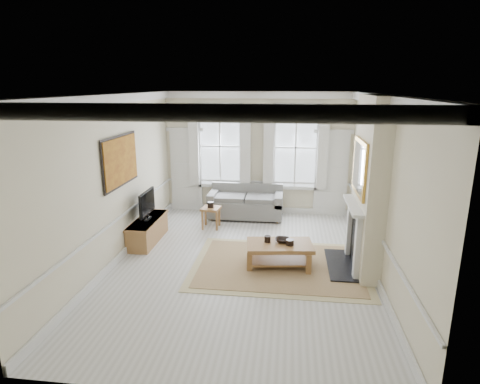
# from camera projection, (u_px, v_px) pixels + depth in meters

# --- Properties ---
(floor) EXTENTS (7.20, 7.20, 0.00)m
(floor) POSITION_uv_depth(u_px,v_px,m) (242.00, 265.00, 8.19)
(floor) COLOR #B7B5AD
(floor) RESTS_ON ground
(ceiling) EXTENTS (7.20, 7.20, 0.00)m
(ceiling) POSITION_uv_depth(u_px,v_px,m) (242.00, 94.00, 7.31)
(ceiling) COLOR white
(ceiling) RESTS_ON back_wall
(back_wall) EXTENTS (5.20, 0.00, 5.20)m
(back_wall) POSITION_uv_depth(u_px,v_px,m) (257.00, 154.00, 11.20)
(back_wall) COLOR beige
(back_wall) RESTS_ON floor
(left_wall) EXTENTS (0.00, 7.20, 7.20)m
(left_wall) POSITION_uv_depth(u_px,v_px,m) (114.00, 181.00, 8.06)
(left_wall) COLOR beige
(left_wall) RESTS_ON floor
(right_wall) EXTENTS (0.00, 7.20, 7.20)m
(right_wall) POSITION_uv_depth(u_px,v_px,m) (381.00, 189.00, 7.44)
(right_wall) COLOR beige
(right_wall) RESTS_ON floor
(window_left) EXTENTS (1.26, 0.20, 2.20)m
(window_left) POSITION_uv_depth(u_px,v_px,m) (220.00, 146.00, 11.23)
(window_left) COLOR #B2BCC6
(window_left) RESTS_ON back_wall
(window_right) EXTENTS (1.26, 0.20, 2.20)m
(window_right) POSITION_uv_depth(u_px,v_px,m) (296.00, 148.00, 10.97)
(window_right) COLOR #B2BCC6
(window_right) RESTS_ON back_wall
(door_left) EXTENTS (0.90, 0.08, 2.30)m
(door_left) POSITION_uv_depth(u_px,v_px,m) (186.00, 171.00, 11.55)
(door_left) COLOR silver
(door_left) RESTS_ON floor
(door_right) EXTENTS (0.90, 0.08, 2.30)m
(door_right) POSITION_uv_depth(u_px,v_px,m) (331.00, 175.00, 11.06)
(door_right) COLOR silver
(door_right) RESTS_ON floor
(painting) EXTENTS (0.05, 1.66, 1.06)m
(painting) POSITION_uv_depth(u_px,v_px,m) (121.00, 161.00, 8.25)
(painting) COLOR #B9801F
(painting) RESTS_ON left_wall
(chimney_breast) EXTENTS (0.35, 1.70, 3.38)m
(chimney_breast) POSITION_uv_depth(u_px,v_px,m) (369.00, 186.00, 7.65)
(chimney_breast) COLOR beige
(chimney_breast) RESTS_ON floor
(hearth) EXTENTS (0.55, 1.50, 0.05)m
(hearth) POSITION_uv_depth(u_px,v_px,m) (341.00, 265.00, 8.14)
(hearth) COLOR black
(hearth) RESTS_ON floor
(fireplace) EXTENTS (0.21, 1.45, 1.33)m
(fireplace) POSITION_uv_depth(u_px,v_px,m) (353.00, 233.00, 7.93)
(fireplace) COLOR silver
(fireplace) RESTS_ON floor
(mirror) EXTENTS (0.06, 1.26, 1.06)m
(mirror) POSITION_uv_depth(u_px,v_px,m) (359.00, 168.00, 7.58)
(mirror) COLOR #BC8C33
(mirror) RESTS_ON chimney_breast
(sofa) EXTENTS (2.01, 0.98, 0.90)m
(sofa) POSITION_uv_depth(u_px,v_px,m) (246.00, 204.00, 11.10)
(sofa) COLOR slate
(sofa) RESTS_ON floor
(side_table) EXTENTS (0.50, 0.50, 0.55)m
(side_table) POSITION_uv_depth(u_px,v_px,m) (211.00, 211.00, 10.23)
(side_table) COLOR brown
(side_table) RESTS_ON floor
(rug) EXTENTS (3.50, 2.60, 0.02)m
(rug) POSITION_uv_depth(u_px,v_px,m) (279.00, 265.00, 8.15)
(rug) COLOR #91734B
(rug) RESTS_ON floor
(coffee_table) EXTENTS (1.39, 0.92, 0.49)m
(coffee_table) POSITION_uv_depth(u_px,v_px,m) (280.00, 247.00, 8.04)
(coffee_table) COLOR brown
(coffee_table) RESTS_ON rug
(ceramic_pot_a) EXTENTS (0.13, 0.13, 0.13)m
(ceramic_pot_a) POSITION_uv_depth(u_px,v_px,m) (268.00, 239.00, 8.08)
(ceramic_pot_a) COLOR black
(ceramic_pot_a) RESTS_ON coffee_table
(ceramic_pot_b) EXTENTS (0.16, 0.16, 0.11)m
(ceramic_pot_b) POSITION_uv_depth(u_px,v_px,m) (290.00, 242.00, 7.93)
(ceramic_pot_b) COLOR black
(ceramic_pot_b) RESTS_ON coffee_table
(bowl) EXTENTS (0.32, 0.32, 0.07)m
(bowl) POSITION_uv_depth(u_px,v_px,m) (282.00, 240.00, 8.10)
(bowl) COLOR black
(bowl) RESTS_ON coffee_table
(tv_stand) EXTENTS (0.49, 1.53, 0.55)m
(tv_stand) POSITION_uv_depth(u_px,v_px,m) (148.00, 230.00, 9.36)
(tv_stand) COLOR brown
(tv_stand) RESTS_ON floor
(tv) EXTENTS (0.08, 0.90, 0.68)m
(tv) POSITION_uv_depth(u_px,v_px,m) (147.00, 203.00, 9.19)
(tv) COLOR black
(tv) RESTS_ON tv_stand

